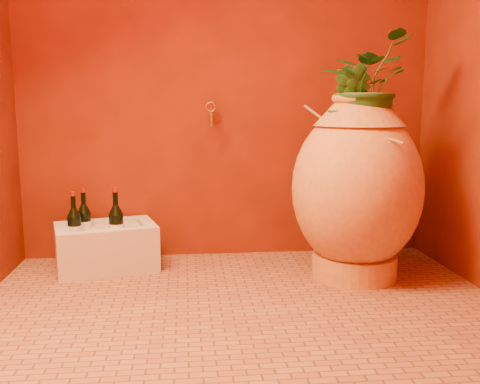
{
  "coord_description": "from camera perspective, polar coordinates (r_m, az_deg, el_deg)",
  "views": [
    {
      "loc": [
        -0.25,
        -2.31,
        0.94
      ],
      "look_at": [
        0.02,
        0.35,
        0.5
      ],
      "focal_mm": 40.0,
      "sensor_mm": 36.0,
      "label": 1
    }
  ],
  "objects": [
    {
      "name": "plant_side",
      "position": [
        2.85,
        11.5,
        9.07
      ],
      "size": [
        0.28,
        0.28,
        0.4
      ],
      "primitive_type": "imported",
      "rotation": [
        0.0,
        0.0,
        -0.77
      ],
      "color": "#1B4C1C",
      "rests_on": "amphora"
    },
    {
      "name": "wine_bottle_a",
      "position": [
        3.13,
        -17.23,
        -3.71
      ],
      "size": [
        0.08,
        0.08,
        0.32
      ],
      "color": "black",
      "rests_on": "stone_basin"
    },
    {
      "name": "plant_main",
      "position": [
        2.93,
        13.16,
        11.01
      ],
      "size": [
        0.64,
        0.64,
        0.54
      ],
      "primitive_type": "imported",
      "rotation": [
        0.0,
        0.0,
        0.74
      ],
      "color": "#1B4C1C",
      "rests_on": "amphora"
    },
    {
      "name": "amphora",
      "position": [
        2.94,
        12.35,
        0.43
      ],
      "size": [
        0.8,
        0.8,
        1.0
      ],
      "rotation": [
        0.0,
        0.0,
        0.15
      ],
      "color": "#D4863B",
      "rests_on": "floor"
    },
    {
      "name": "floor",
      "position": [
        2.5,
        0.43,
        -12.75
      ],
      "size": [
        2.5,
        2.5,
        0.0
      ],
      "primitive_type": "plane",
      "color": "#985631",
      "rests_on": "ground"
    },
    {
      "name": "stone_basin",
      "position": [
        3.2,
        -14.08,
        -5.78
      ],
      "size": [
        0.63,
        0.51,
        0.26
      ],
      "rotation": [
        0.0,
        0.0,
        0.26
      ],
      "color": "beige",
      "rests_on": "floor"
    },
    {
      "name": "wall_back",
      "position": [
        3.33,
        -1.48,
        14.63
      ],
      "size": [
        2.5,
        0.02,
        2.5
      ],
      "primitive_type": "cube",
      "color": "#561804",
      "rests_on": "ground"
    },
    {
      "name": "wine_bottle_c",
      "position": [
        3.24,
        -16.25,
        -3.25
      ],
      "size": [
        0.08,
        0.08,
        0.32
      ],
      "color": "black",
      "rests_on": "stone_basin"
    },
    {
      "name": "wall_tap",
      "position": [
        3.24,
        -3.12,
        8.41
      ],
      "size": [
        0.06,
        0.13,
        0.15
      ],
      "color": "#B28429",
      "rests_on": "wall_back"
    },
    {
      "name": "wine_bottle_b",
      "position": [
        3.08,
        -13.05,
        -3.6
      ],
      "size": [
        0.08,
        0.08,
        0.35
      ],
      "color": "black",
      "rests_on": "stone_basin"
    }
  ]
}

